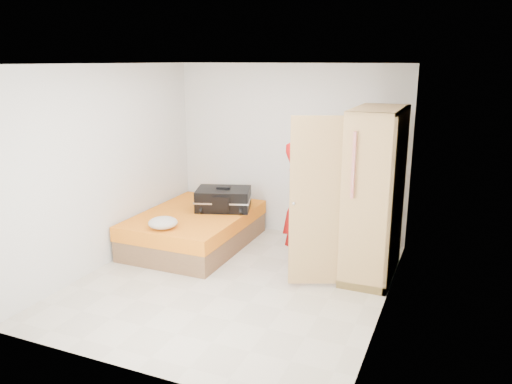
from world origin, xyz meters
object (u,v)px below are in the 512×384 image
at_px(wardrobe, 370,199).
at_px(round_cushion, 163,223).
at_px(person, 300,204).
at_px(suitcase, 223,199).
at_px(bed, 195,229).

distance_m(wardrobe, round_cushion, 2.67).
xyz_separation_m(person, suitcase, (-1.30, 0.38, -0.17)).
bearing_deg(person, round_cushion, 109.02).
relative_size(bed, person, 1.22).
height_order(bed, suitcase, suitcase).
bearing_deg(bed, round_cushion, -93.14).
bearing_deg(bed, wardrobe, -1.26).
height_order(person, round_cushion, person).
bearing_deg(wardrobe, bed, 178.74).
xyz_separation_m(bed, person, (1.61, -0.06, 0.58)).
relative_size(wardrobe, round_cushion, 5.44).
bearing_deg(person, bed, 84.05).
distance_m(wardrobe, suitcase, 2.26).
relative_size(bed, wardrobe, 0.96).
height_order(bed, person, person).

